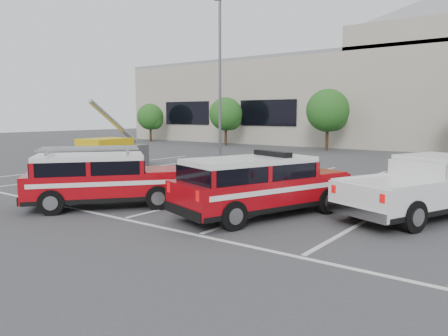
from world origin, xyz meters
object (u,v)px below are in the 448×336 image
(tree_far_left, at_px, (151,118))
(utility_rig, at_px, (102,155))
(tree_mid_left, at_px, (329,112))
(tree_left, at_px, (227,115))
(ladder_suv, at_px, (103,183))
(white_pickup, at_px, (427,192))
(light_pole_left, at_px, (220,78))
(fire_chief_suv, at_px, (260,190))
(convention_building, at_px, (429,93))

(tree_far_left, height_order, utility_rig, tree_far_left)
(tree_mid_left, xyz_separation_m, utility_rig, (-4.55, -18.24, -2.32))
(tree_far_left, bearing_deg, tree_left, 0.00)
(ladder_suv, bearing_deg, white_pickup, 68.24)
(light_pole_left, distance_m, ladder_suv, 16.07)
(light_pole_left, height_order, fire_chief_suv, light_pole_left)
(light_pole_left, relative_size, utility_rig, 2.29)
(tree_far_left, distance_m, tree_mid_left, 20.01)
(convention_building, distance_m, tree_left, 18.11)
(white_pickup, bearing_deg, convention_building, 124.12)
(ladder_suv, bearing_deg, tree_left, 157.75)
(tree_far_left, distance_m, fire_chief_suv, 35.59)
(white_pickup, relative_size, utility_rig, 1.31)
(tree_left, xyz_separation_m, utility_rig, (5.45, -18.24, -2.05))
(tree_left, bearing_deg, light_pole_left, -55.48)
(fire_chief_suv, bearing_deg, utility_rig, -179.14)
(light_pole_left, xyz_separation_m, white_pickup, (14.57, -9.50, -4.51))
(fire_chief_suv, distance_m, ladder_suv, 4.92)
(white_pickup, bearing_deg, ladder_suv, -129.10)
(fire_chief_suv, distance_m, white_pickup, 4.66)
(ladder_suv, bearing_deg, utility_rig, -178.33)
(tree_far_left, relative_size, utility_rig, 0.89)
(tree_far_left, height_order, fire_chief_suv, tree_far_left)
(tree_far_left, distance_m, utility_rig, 23.97)
(tree_mid_left, xyz_separation_m, white_pickup, (11.48, -19.55, -2.36))
(light_pole_left, height_order, utility_rig, light_pole_left)
(light_pole_left, relative_size, fire_chief_suv, 1.87)
(tree_far_left, bearing_deg, tree_mid_left, 0.00)
(convention_building, bearing_deg, fire_chief_suv, -85.34)
(tree_far_left, xyz_separation_m, tree_mid_left, (20.00, 0.00, 0.54))
(tree_far_left, bearing_deg, ladder_suv, -46.21)
(convention_building, height_order, light_pole_left, convention_building)
(fire_chief_suv, bearing_deg, white_pickup, 54.88)
(tree_left, bearing_deg, tree_far_left, -180.00)
(light_pole_left, bearing_deg, white_pickup, -33.11)
(white_pickup, xyz_separation_m, ladder_suv, (-8.31, -4.62, 0.06))
(tree_mid_left, distance_m, light_pole_left, 10.73)
(light_pole_left, bearing_deg, utility_rig, -100.12)
(fire_chief_suv, height_order, white_pickup, fire_chief_suv)
(tree_mid_left, bearing_deg, tree_left, -180.00)
(fire_chief_suv, bearing_deg, tree_far_left, 160.26)
(tree_far_left, xyz_separation_m, white_pickup, (31.48, -19.55, -1.82))
(light_pole_left, distance_m, fire_chief_suv, 16.90)
(tree_left, height_order, ladder_suv, tree_left)
(tree_far_left, distance_m, light_pole_left, 19.85)
(utility_rig, bearing_deg, fire_chief_suv, -23.12)
(tree_mid_left, bearing_deg, tree_far_left, -180.00)
(tree_far_left, xyz_separation_m, fire_chief_suv, (27.70, -22.27, -1.76))
(ladder_suv, bearing_deg, light_pole_left, 153.07)
(convention_building, xyz_separation_m, white_pickup, (6.39, -29.36, -4.04))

